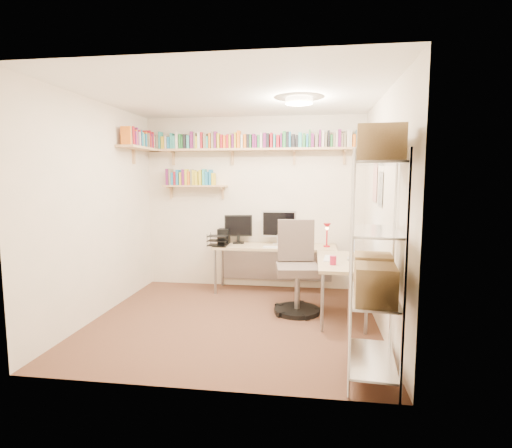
{
  "coord_description": "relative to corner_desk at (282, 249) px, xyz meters",
  "views": [
    {
      "loc": [
        0.85,
        -4.32,
        1.63
      ],
      "look_at": [
        0.17,
        0.55,
        1.05
      ],
      "focal_mm": 28.0,
      "sensor_mm": 36.0,
      "label": 1
    }
  ],
  "objects": [
    {
      "name": "office_chair",
      "position": [
        0.22,
        -0.56,
        -0.19
      ],
      "size": [
        0.58,
        0.59,
        1.11
      ],
      "rotation": [
        0.0,
        0.0,
        0.14
      ],
      "color": "black",
      "rests_on": "ground"
    },
    {
      "name": "room_shell",
      "position": [
        -0.47,
        -0.99,
        0.89
      ],
      "size": [
        3.24,
        3.04,
        2.52
      ],
      "color": "beige",
      "rests_on": "ground"
    },
    {
      "name": "wire_rack",
      "position": [
        0.88,
        -2.1,
        0.54
      ],
      "size": [
        0.46,
        0.82,
        2.01
      ],
      "rotation": [
        0.0,
        0.0,
        -0.09
      ],
      "color": "silver",
      "rests_on": "ground"
    },
    {
      "name": "corner_desk",
      "position": [
        0.0,
        0.0,
        0.0
      ],
      "size": [
        2.05,
        1.73,
        1.16
      ],
      "color": "tan",
      "rests_on": "ground"
    },
    {
      "name": "wall_shelves",
      "position": [
        -0.89,
        0.31,
        1.36
      ],
      "size": [
        3.12,
        1.09,
        0.8
      ],
      "color": "tan",
      "rests_on": "ground"
    },
    {
      "name": "ground",
      "position": [
        -0.47,
        -0.99,
        -0.66
      ],
      "size": [
        3.2,
        3.2,
        0.0
      ],
      "primitive_type": "plane",
      "color": "#4C2B20",
      "rests_on": "ground"
    }
  ]
}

